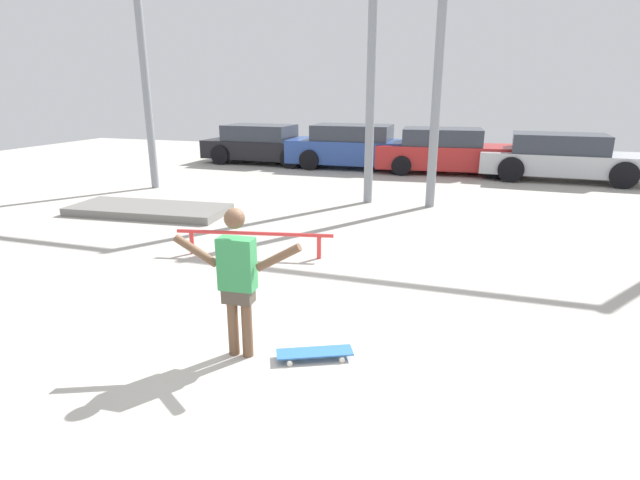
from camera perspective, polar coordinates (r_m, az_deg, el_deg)
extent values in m
plane|color=#B2ADA3|center=(5.40, -3.47, -11.50)|extent=(36.00, 36.00, 0.00)
cylinder|color=brown|center=(5.08, -9.93, -9.17)|extent=(0.11, 0.11, 0.71)
cylinder|color=brown|center=(5.02, -8.36, -9.39)|extent=(0.11, 0.11, 0.71)
cube|color=#4C4238|center=(4.93, -9.31, -6.17)|extent=(0.31, 0.19, 0.16)
cube|color=#338C4C|center=(4.81, -9.48, -2.72)|extent=(0.36, 0.20, 0.51)
sphere|color=brown|center=(4.68, -9.75, 2.44)|extent=(0.20, 0.20, 0.20)
cylinder|color=brown|center=(4.96, -14.00, -1.20)|extent=(0.45, 0.11, 0.31)
cylinder|color=brown|center=(4.63, -4.77, -2.01)|extent=(0.45, 0.11, 0.31)
cube|color=#2D66B2|center=(5.06, -0.61, -12.69)|extent=(0.77, 0.51, 0.01)
cylinder|color=silver|center=(5.20, 2.11, -12.32)|extent=(0.06, 0.05, 0.05)
cylinder|color=silver|center=(5.02, 2.53, -13.52)|extent=(0.06, 0.05, 0.05)
cylinder|color=silver|center=(5.15, -3.66, -12.66)|extent=(0.06, 0.05, 0.05)
cylinder|color=silver|center=(4.96, -3.49, -13.89)|extent=(0.06, 0.05, 0.05)
cube|color=slate|center=(11.30, -18.96, 3.29)|extent=(3.45, 1.57, 0.16)
cylinder|color=red|center=(7.94, -7.54, 0.75)|extent=(2.48, 0.55, 0.06)
cylinder|color=red|center=(8.30, -14.43, -0.28)|extent=(0.07, 0.07, 0.37)
cylinder|color=red|center=(7.81, -0.12, -0.81)|extent=(0.07, 0.07, 0.37)
cylinder|color=gray|center=(14.04, -19.35, 17.03)|extent=(0.20, 0.20, 5.62)
cylinder|color=gray|center=(11.56, 5.86, 18.06)|extent=(0.20, 0.20, 5.62)
cylinder|color=gray|center=(11.34, 13.33, 17.74)|extent=(0.20, 0.20, 5.62)
cube|color=black|center=(18.15, -6.36, 10.28)|extent=(4.31, 1.76, 0.62)
cube|color=#2D333D|center=(18.17, -6.92, 12.10)|extent=(2.39, 1.58, 0.53)
cylinder|color=black|center=(18.39, -1.46, 9.95)|extent=(0.68, 0.24, 0.67)
cylinder|color=black|center=(16.90, -3.43, 9.31)|extent=(0.68, 0.24, 0.67)
cylinder|color=black|center=(19.48, -8.88, 10.16)|extent=(0.68, 0.24, 0.67)
cylinder|color=black|center=(18.09, -11.31, 9.52)|extent=(0.68, 0.24, 0.67)
cube|color=#284793|center=(16.93, 4.30, 10.06)|extent=(4.64, 1.82, 0.75)
cube|color=#2D333D|center=(16.91, 3.73, 12.18)|extent=(2.57, 1.63, 0.49)
cylinder|color=black|center=(17.54, 9.48, 9.36)|extent=(0.66, 0.24, 0.65)
cylinder|color=black|center=(15.91, 8.71, 8.64)|extent=(0.66, 0.24, 0.65)
cylinder|color=black|center=(18.11, 0.39, 9.82)|extent=(0.66, 0.24, 0.65)
cylinder|color=black|center=(16.53, -1.23, 9.14)|extent=(0.66, 0.24, 0.65)
cube|color=red|center=(16.42, 14.25, 9.26)|extent=(4.46, 2.08, 0.71)
cube|color=#2D333D|center=(16.35, 13.79, 11.41)|extent=(2.51, 1.76, 0.51)
cylinder|color=black|center=(17.35, 18.62, 8.55)|extent=(0.62, 0.27, 0.60)
cylinder|color=black|center=(15.73, 19.16, 7.72)|extent=(0.62, 0.27, 0.60)
cylinder|color=black|center=(17.29, 9.66, 9.16)|extent=(0.62, 0.27, 0.60)
cylinder|color=black|center=(15.66, 9.29, 8.39)|extent=(0.62, 0.27, 0.60)
cube|color=#B7BABF|center=(16.21, 26.05, 7.90)|extent=(4.62, 1.87, 0.60)
cube|color=#2D333D|center=(16.13, 25.66, 9.95)|extent=(2.56, 1.66, 0.53)
cylinder|color=black|center=(17.25, 30.43, 7.27)|extent=(0.73, 0.25, 0.72)
cylinder|color=black|center=(15.62, 31.42, 6.34)|extent=(0.73, 0.25, 0.72)
cylinder|color=black|center=(16.97, 20.96, 8.35)|extent=(0.73, 0.25, 0.72)
cylinder|color=black|center=(15.31, 20.98, 7.53)|extent=(0.73, 0.25, 0.72)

